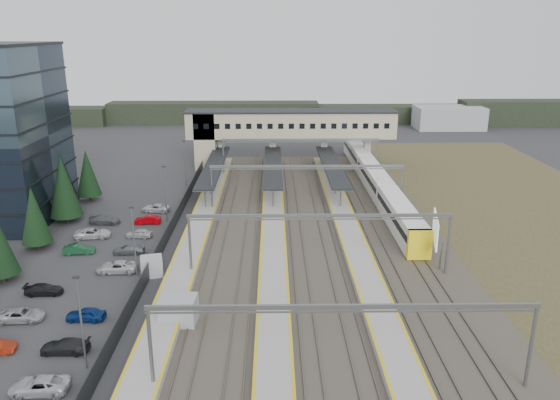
{
  "coord_description": "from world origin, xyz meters",
  "views": [
    {
      "loc": [
        7.01,
        -62.88,
        25.96
      ],
      "look_at": [
        7.94,
        7.22,
        4.0
      ],
      "focal_mm": 35.0,
      "sensor_mm": 36.0,
      "label": 1
    }
  ],
  "objects_px": {
    "relay_cabin_near": "(179,311)",
    "relay_cabin_far": "(152,266)",
    "billboard": "(435,231)",
    "train": "(375,179)",
    "footbridge": "(276,127)"
  },
  "relations": [
    {
      "from": "footbridge",
      "to": "billboard",
      "type": "relative_size",
      "value": 6.4
    },
    {
      "from": "relay_cabin_near",
      "to": "train",
      "type": "relative_size",
      "value": 0.06
    },
    {
      "from": "relay_cabin_near",
      "to": "billboard",
      "type": "height_order",
      "value": "billboard"
    },
    {
      "from": "relay_cabin_near",
      "to": "train",
      "type": "height_order",
      "value": "train"
    },
    {
      "from": "relay_cabin_near",
      "to": "footbridge",
      "type": "bearing_deg",
      "value": 81.14
    },
    {
      "from": "relay_cabin_far",
      "to": "footbridge",
      "type": "bearing_deg",
      "value": 74.14
    },
    {
      "from": "relay_cabin_near",
      "to": "relay_cabin_far",
      "type": "bearing_deg",
      "value": 114.04
    },
    {
      "from": "relay_cabin_near",
      "to": "relay_cabin_far",
      "type": "height_order",
      "value": "relay_cabin_near"
    },
    {
      "from": "train",
      "to": "footbridge",
      "type": "bearing_deg",
      "value": 133.54
    },
    {
      "from": "billboard",
      "to": "train",
      "type": "bearing_deg",
      "value": 93.48
    },
    {
      "from": "relay_cabin_near",
      "to": "relay_cabin_far",
      "type": "xyz_separation_m",
      "value": [
        -4.72,
        10.57,
        -0.3
      ]
    },
    {
      "from": "footbridge",
      "to": "billboard",
      "type": "height_order",
      "value": "footbridge"
    },
    {
      "from": "relay_cabin_far",
      "to": "footbridge",
      "type": "height_order",
      "value": "footbridge"
    },
    {
      "from": "relay_cabin_near",
      "to": "billboard",
      "type": "distance_m",
      "value": 30.96
    },
    {
      "from": "relay_cabin_far",
      "to": "billboard",
      "type": "distance_m",
      "value": 32.47
    }
  ]
}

